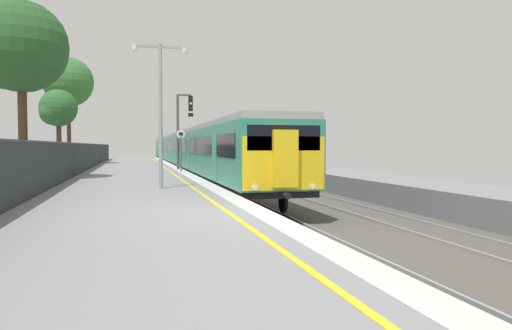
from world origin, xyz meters
name	(u,v)px	position (x,y,z in m)	size (l,w,h in m)	color
ground	(347,234)	(2.64, 0.00, -0.61)	(17.40, 110.00, 1.21)	gray
commuter_train_at_platform	(185,149)	(2.10, 33.69, 1.27)	(2.83, 60.90, 3.81)	#2D846B
signal_gantry	(182,122)	(0.62, 21.41, 3.13)	(1.10, 0.24, 5.00)	#47474C
speed_limit_sign	(181,145)	(0.25, 18.19, 1.65)	(0.59, 0.08, 2.58)	#59595B
platform_lamp_mid	(160,103)	(-1.52, 7.10, 3.14)	(2.00, 0.20, 5.28)	#93999E
background_tree_left	(57,110)	(-8.16, 28.62, 4.35)	(2.83, 2.83, 5.89)	#473323
background_tree_centre	(68,84)	(-7.96, 33.51, 6.91)	(4.25, 4.25, 9.19)	#473323
background_tree_right	(18,50)	(-7.59, 13.35, 5.97)	(4.20, 4.20, 8.24)	#473323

